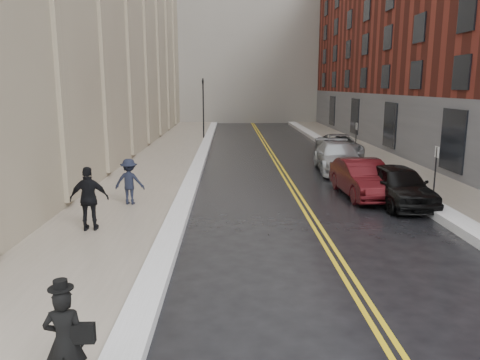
{
  "coord_description": "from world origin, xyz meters",
  "views": [
    {
      "loc": [
        -0.41,
        -10.33,
        4.61
      ],
      "look_at": [
        -0.06,
        4.52,
        1.6
      ],
      "focal_mm": 35.0,
      "sensor_mm": 36.0,
      "label": 1
    }
  ],
  "objects_px": {
    "car_black": "(399,185)",
    "pedestrian_main": "(65,341)",
    "pedestrian_b": "(129,182)",
    "pedestrian_c": "(89,199)",
    "car_silver_near": "(338,157)",
    "car_maroon": "(362,178)",
    "car_silver_far": "(339,146)"
  },
  "relations": [
    {
      "from": "car_black",
      "to": "pedestrian_main",
      "type": "distance_m",
      "value": 14.61
    },
    {
      "from": "pedestrian_b",
      "to": "pedestrian_c",
      "type": "distance_m",
      "value": 3.34
    },
    {
      "from": "car_black",
      "to": "pedestrian_main",
      "type": "relative_size",
      "value": 2.8
    },
    {
      "from": "pedestrian_main",
      "to": "car_black",
      "type": "bearing_deg",
      "value": -132.96
    },
    {
      "from": "car_black",
      "to": "pedestrian_c",
      "type": "relative_size",
      "value": 2.28
    },
    {
      "from": "car_black",
      "to": "car_silver_near",
      "type": "relative_size",
      "value": 0.84
    },
    {
      "from": "car_maroon",
      "to": "car_silver_far",
      "type": "bearing_deg",
      "value": 79.02
    },
    {
      "from": "car_silver_near",
      "to": "pedestrian_main",
      "type": "bearing_deg",
      "value": -110.34
    },
    {
      "from": "car_black",
      "to": "pedestrian_b",
      "type": "height_order",
      "value": "pedestrian_b"
    },
    {
      "from": "car_silver_far",
      "to": "car_maroon",
      "type": "bearing_deg",
      "value": -96.26
    },
    {
      "from": "car_silver_far",
      "to": "pedestrian_main",
      "type": "relative_size",
      "value": 3.19
    },
    {
      "from": "pedestrian_c",
      "to": "car_silver_far",
      "type": "bearing_deg",
      "value": -131.2
    },
    {
      "from": "car_maroon",
      "to": "car_silver_near",
      "type": "height_order",
      "value": "car_silver_near"
    },
    {
      "from": "pedestrian_main",
      "to": "car_silver_far",
      "type": "bearing_deg",
      "value": -116.61
    },
    {
      "from": "car_black",
      "to": "car_silver_far",
      "type": "distance_m",
      "value": 12.56
    },
    {
      "from": "car_silver_near",
      "to": "pedestrian_b",
      "type": "distance_m",
      "value": 12.28
    },
    {
      "from": "car_black",
      "to": "car_silver_far",
      "type": "bearing_deg",
      "value": 85.9
    },
    {
      "from": "car_silver_far",
      "to": "pedestrian_main",
      "type": "xyz_separation_m",
      "value": [
        -9.6,
        -24.04,
        0.24
      ]
    },
    {
      "from": "car_silver_near",
      "to": "pedestrian_c",
      "type": "bearing_deg",
      "value": -130.04
    },
    {
      "from": "car_silver_far",
      "to": "pedestrian_b",
      "type": "height_order",
      "value": "pedestrian_b"
    },
    {
      "from": "car_maroon",
      "to": "car_silver_near",
      "type": "distance_m",
      "value": 5.86
    },
    {
      "from": "car_silver_near",
      "to": "pedestrian_main",
      "type": "relative_size",
      "value": 3.32
    },
    {
      "from": "pedestrian_main",
      "to": "pedestrian_b",
      "type": "xyz_separation_m",
      "value": [
        -1.41,
        11.27,
        0.05
      ]
    },
    {
      "from": "car_maroon",
      "to": "pedestrian_b",
      "type": "relative_size",
      "value": 2.69
    },
    {
      "from": "pedestrian_main",
      "to": "pedestrian_b",
      "type": "height_order",
      "value": "pedestrian_b"
    },
    {
      "from": "pedestrian_b",
      "to": "pedestrian_c",
      "type": "bearing_deg",
      "value": 84.48
    },
    {
      "from": "pedestrian_b",
      "to": "pedestrian_main",
      "type": "bearing_deg",
      "value": 101.12
    },
    {
      "from": "car_black",
      "to": "car_silver_near",
      "type": "height_order",
      "value": "car_silver_near"
    },
    {
      "from": "car_black",
      "to": "pedestrian_main",
      "type": "xyz_separation_m",
      "value": [
        -9.02,
        -11.49,
        0.19
      ]
    },
    {
      "from": "car_silver_far",
      "to": "pedestrian_main",
      "type": "height_order",
      "value": "pedestrian_main"
    },
    {
      "from": "car_maroon",
      "to": "pedestrian_c",
      "type": "xyz_separation_m",
      "value": [
        -9.96,
        -4.95,
        0.38
      ]
    },
    {
      "from": "pedestrian_main",
      "to": "car_silver_near",
      "type": "bearing_deg",
      "value": -118.68
    }
  ]
}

